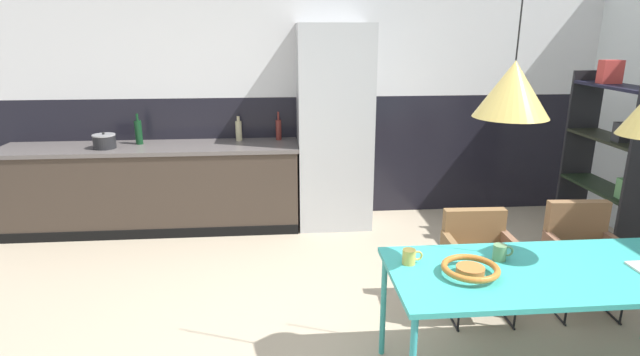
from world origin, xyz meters
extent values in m
cube|color=black|center=(0.00, 2.78, 0.66)|extent=(6.57, 0.12, 1.33)
cube|color=silver|center=(0.00, 2.78, 1.99)|extent=(6.57, 0.12, 1.33)
cube|color=#392F26|center=(-1.65, 2.42, 0.42)|extent=(2.97, 0.60, 0.85)
cube|color=#5A5452|center=(-1.65, 2.42, 0.87)|extent=(3.00, 0.63, 0.04)
cube|color=black|center=(-1.65, 2.11, 0.05)|extent=(2.97, 0.01, 0.10)
cube|color=#ADAFB2|center=(0.23, 2.42, 1.04)|extent=(0.75, 0.60, 2.08)
cube|color=teal|center=(1.19, -0.26, 0.72)|extent=(1.88, 0.77, 0.03)
cylinder|color=teal|center=(0.28, 0.08, 0.35)|extent=(0.04, 0.04, 0.70)
cube|color=brown|center=(1.86, 0.46, 0.39)|extent=(0.51, 0.49, 0.06)
cube|color=brown|center=(1.87, 0.66, 0.61)|extent=(0.46, 0.11, 0.37)
cube|color=brown|center=(2.08, 0.45, 0.49)|extent=(0.07, 0.42, 0.14)
cube|color=brown|center=(1.64, 0.48, 0.49)|extent=(0.07, 0.42, 0.14)
cylinder|color=black|center=(2.05, 0.26, 0.18)|extent=(0.02, 0.02, 0.36)
cylinder|color=black|center=(1.65, 0.29, 0.18)|extent=(0.02, 0.02, 0.36)
cylinder|color=black|center=(2.07, 0.64, 0.18)|extent=(0.02, 0.02, 0.36)
cylinder|color=black|center=(1.67, 0.67, 0.18)|extent=(0.02, 0.02, 0.36)
cylinder|color=black|center=(2.06, 0.45, 0.01)|extent=(0.04, 0.41, 0.02)
cylinder|color=black|center=(1.66, 0.48, 0.01)|extent=(0.04, 0.41, 0.02)
cube|color=brown|center=(1.07, 0.46, 0.43)|extent=(0.49, 0.47, 0.06)
cube|color=brown|center=(1.08, 0.66, 0.61)|extent=(0.46, 0.09, 0.30)
cube|color=brown|center=(1.29, 0.46, 0.53)|extent=(0.06, 0.42, 0.14)
cube|color=brown|center=(0.85, 0.47, 0.53)|extent=(0.06, 0.42, 0.14)
cylinder|color=black|center=(1.27, 0.27, 0.20)|extent=(0.02, 0.02, 0.40)
cylinder|color=black|center=(0.87, 0.28, 0.20)|extent=(0.02, 0.02, 0.40)
cylinder|color=black|center=(1.28, 0.65, 0.20)|extent=(0.02, 0.02, 0.40)
cylinder|color=black|center=(0.88, 0.66, 0.20)|extent=(0.02, 0.02, 0.40)
cylinder|color=black|center=(1.27, 0.46, 0.01)|extent=(0.03, 0.41, 0.02)
cylinder|color=black|center=(0.87, 0.47, 0.01)|extent=(0.03, 0.41, 0.02)
cylinder|color=#B2662D|center=(0.67, -0.29, 0.76)|extent=(0.15, 0.15, 0.05)
torus|color=#B46726|center=(0.67, -0.29, 0.78)|extent=(0.32, 0.32, 0.04)
cylinder|color=#5B8456|center=(0.91, -0.12, 0.78)|extent=(0.08, 0.08, 0.09)
torus|color=#5B8456|center=(0.96, -0.12, 0.79)|extent=(0.06, 0.01, 0.06)
cylinder|color=gold|center=(0.38, -0.12, 0.78)|extent=(0.08, 0.08, 0.09)
torus|color=gold|center=(0.43, -0.12, 0.78)|extent=(0.06, 0.01, 0.06)
cylinder|color=black|center=(-2.07, 2.34, 0.95)|extent=(0.22, 0.22, 0.13)
cylinder|color=gray|center=(-2.07, 2.34, 1.02)|extent=(0.22, 0.22, 0.01)
sphere|color=black|center=(-2.07, 2.34, 1.04)|extent=(0.02, 0.02, 0.02)
cylinder|color=maroon|center=(-0.35, 2.60, 0.99)|extent=(0.06, 0.06, 0.21)
cylinder|color=maroon|center=(-0.35, 2.60, 1.15)|extent=(0.02, 0.02, 0.09)
cylinder|color=tan|center=(-0.77, 2.60, 0.99)|extent=(0.07, 0.07, 0.21)
cylinder|color=tan|center=(-0.77, 2.60, 1.12)|extent=(0.03, 0.03, 0.05)
cylinder|color=#0F3319|center=(-1.78, 2.51, 1.01)|extent=(0.07, 0.07, 0.24)
cylinder|color=#0F3319|center=(-1.78, 2.51, 1.17)|extent=(0.03, 0.03, 0.07)
cube|color=black|center=(2.48, 1.72, 0.83)|extent=(0.30, 0.03, 1.67)
cube|color=black|center=(2.48, 1.28, 0.25)|extent=(0.30, 0.85, 0.02)
cube|color=#334C8C|center=(2.48, 1.49, 0.34)|extent=(0.18, 0.10, 0.15)
cube|color=black|center=(2.48, 1.28, 0.69)|extent=(0.30, 0.85, 0.02)
cube|color=#4C7F4C|center=(2.48, 0.96, 0.78)|extent=(0.18, 0.10, 0.16)
cube|color=black|center=(2.48, 1.28, 1.13)|extent=(0.30, 0.85, 0.02)
cube|color=#262628|center=(2.48, 1.11, 1.22)|extent=(0.18, 0.10, 0.16)
cube|color=black|center=(2.48, 1.28, 1.57)|extent=(0.30, 0.85, 0.02)
cube|color=#B73833|center=(2.48, 1.44, 1.68)|extent=(0.18, 0.10, 0.20)
cone|color=tan|center=(0.81, -0.27, 1.74)|extent=(0.37, 0.37, 0.28)
camera|label=1|loc=(-0.35, -2.69, 2.02)|focal=28.19mm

